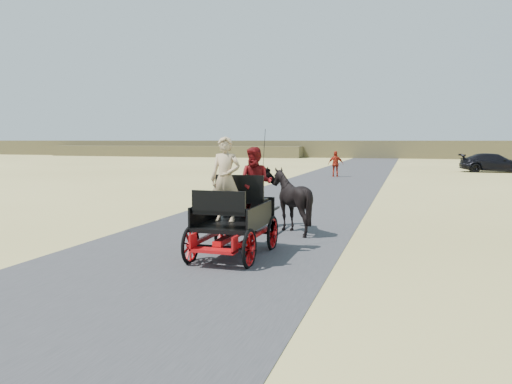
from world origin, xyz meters
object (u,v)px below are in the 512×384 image
(horse_right, at_px, (291,201))
(pedestrian, at_px, (336,164))
(car_c, at_px, (494,163))
(horse_left, at_px, (252,199))
(carriage, at_px, (234,239))

(horse_right, distance_m, pedestrian, 20.64)
(horse_right, relative_size, pedestrian, 0.98)
(pedestrian, relative_size, car_c, 0.35)
(horse_right, bearing_deg, car_c, -107.51)
(horse_left, distance_m, pedestrian, 20.58)
(pedestrian, bearing_deg, horse_left, 83.97)
(carriage, xyz_separation_m, pedestrian, (-1.18, 23.57, 0.50))
(car_c, bearing_deg, carriage, 160.68)
(horse_left, height_order, car_c, horse_left)
(horse_left, relative_size, car_c, 0.40)
(horse_right, bearing_deg, horse_left, 0.00)
(carriage, height_order, pedestrian, pedestrian)
(pedestrian, xyz_separation_m, car_c, (10.92, 8.59, -0.14))
(carriage, relative_size, car_c, 0.48)
(horse_right, xyz_separation_m, car_c, (9.20, 29.15, -0.13))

